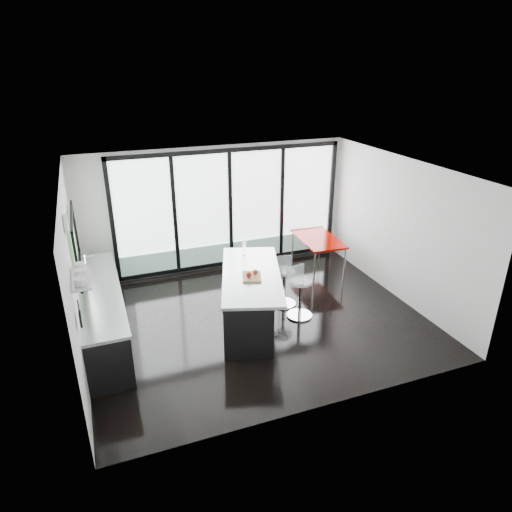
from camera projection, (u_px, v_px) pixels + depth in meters
name	position (u px, v px, depth m)	size (l,w,h in m)	color
floor	(257.00, 319.00, 8.52)	(6.00, 5.00, 0.00)	black
ceiling	(257.00, 171.00, 7.41)	(6.00, 5.00, 0.00)	white
wall_back	(229.00, 214.00, 10.22)	(6.00, 0.09, 2.80)	beige
wall_front	(326.00, 321.00, 5.82)	(6.00, 0.00, 2.80)	beige
wall_left	(74.00, 260.00, 7.17)	(0.26, 5.00, 2.80)	beige
wall_right	(399.00, 229.00, 8.94)	(0.00, 5.00, 2.80)	beige
counter_cabinets	(103.00, 313.00, 7.81)	(0.69, 3.24, 1.36)	black
island	(247.00, 297.00, 8.25)	(1.71, 2.61, 1.28)	black
bar_stool_near	(300.00, 298.00, 8.47)	(0.48, 0.48, 0.76)	silver
bar_stool_far	(284.00, 287.00, 8.89)	(0.47, 0.47, 0.75)	silver
red_table	(317.00, 254.00, 10.41)	(0.81, 1.42, 0.76)	#8B0700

